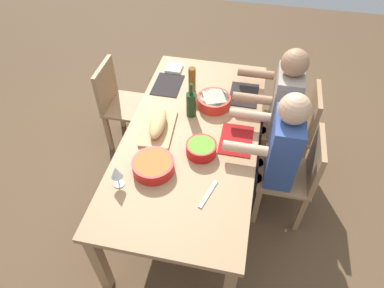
{
  "coord_description": "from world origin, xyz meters",
  "views": [
    {
      "loc": [
        -1.77,
        -0.37,
        2.51
      ],
      "look_at": [
        0.0,
        0.0,
        0.63
      ],
      "focal_mm": 32.2,
      "sensor_mm": 36.0,
      "label": 1
    }
  ],
  "objects": [
    {
      "name": "ground_plane",
      "position": [
        0.0,
        0.0,
        0.0
      ],
      "size": [
        8.0,
        8.0,
        0.0
      ],
      "primitive_type": "plane",
      "color": "brown"
    },
    {
      "name": "carving_knife",
      "position": [
        -0.51,
        -0.21,
        0.74
      ],
      "size": [
        0.23,
        0.09,
        0.01
      ],
      "primitive_type": "cube",
      "rotation": [
        0.0,
        0.0,
        2.85
      ],
      "color": "silver",
      "rests_on": "dining_table"
    },
    {
      "name": "serving_bowl_fruit",
      "position": [
        -0.39,
        0.18,
        0.79
      ],
      "size": [
        0.28,
        0.28,
        0.08
      ],
      "color": "red",
      "rests_on": "dining_table"
    },
    {
      "name": "chair_near_center",
      "position": [
        0.0,
        -0.81,
        0.48
      ],
      "size": [
        0.4,
        0.4,
        0.85
      ],
      "color": "#A87F56",
      "rests_on": "ground_plane"
    },
    {
      "name": "cutting_board",
      "position": [
        -0.01,
        0.25,
        0.75
      ],
      "size": [
        0.41,
        0.25,
        0.02
      ],
      "primitive_type": "cube",
      "rotation": [
        0.0,
        0.0,
        0.07
      ],
      "color": "tan",
      "rests_on": "dining_table"
    },
    {
      "name": "chair_far_right",
      "position": [
        0.54,
        0.81,
        0.48
      ],
      "size": [
        0.4,
        0.4,
        0.85
      ],
      "color": "#A87F56",
      "rests_on": "ground_plane"
    },
    {
      "name": "serving_bowl_pasta",
      "position": [
        0.35,
        -0.1,
        0.79
      ],
      "size": [
        0.26,
        0.26,
        0.09
      ],
      "color": "red",
      "rests_on": "dining_table"
    },
    {
      "name": "diner_near_right",
      "position": [
        0.54,
        -0.62,
        0.7
      ],
      "size": [
        0.41,
        0.53,
        1.2
      ],
      "color": "#2D2D38",
      "rests_on": "ground_plane"
    },
    {
      "name": "placemat_near_right",
      "position": [
        0.54,
        -0.33,
        0.74
      ],
      "size": [
        0.32,
        0.23,
        0.01
      ],
      "primitive_type": "cube",
      "color": "black",
      "rests_on": "dining_table"
    },
    {
      "name": "diner_near_center",
      "position": [
        0.0,
        -0.62,
        0.7
      ],
      "size": [
        0.41,
        0.53,
        1.2
      ],
      "color": "#2D2D38",
      "rests_on": "ground_plane"
    },
    {
      "name": "beer_bottle",
      "position": [
        0.5,
        0.11,
        0.85
      ],
      "size": [
        0.06,
        0.06,
        0.22
      ],
      "primitive_type": "cylinder",
      "color": "brown",
      "rests_on": "dining_table"
    },
    {
      "name": "bread_loaf",
      "position": [
        -0.01,
        0.25,
        0.81
      ],
      "size": [
        0.33,
        0.13,
        0.09
      ],
      "primitive_type": "ellipsoid",
      "rotation": [
        0.0,
        0.0,
        0.07
      ],
      "color": "tan",
      "rests_on": "cutting_board"
    },
    {
      "name": "serving_bowl_salad",
      "position": [
        -0.18,
        -0.1,
        0.79
      ],
      "size": [
        0.21,
        0.21,
        0.09
      ],
      "color": "red",
      "rests_on": "dining_table"
    },
    {
      "name": "dining_table",
      "position": [
        0.0,
        0.0,
        0.66
      ],
      "size": [
        1.95,
        0.97,
        0.74
      ],
      "color": "#A87F56",
      "rests_on": "ground_plane"
    },
    {
      "name": "placemat_far_right",
      "position": [
        0.54,
        0.33,
        0.74
      ],
      "size": [
        0.32,
        0.23,
        0.01
      ],
      "primitive_type": "cube",
      "color": "black",
      "rests_on": "dining_table"
    },
    {
      "name": "wine_glass",
      "position": [
        -0.55,
        0.36,
        0.86
      ],
      "size": [
        0.08,
        0.08,
        0.17
      ],
      "color": "silver",
      "rests_on": "dining_table"
    },
    {
      "name": "chair_near_right",
      "position": [
        0.54,
        -0.81,
        0.48
      ],
      "size": [
        0.4,
        0.4,
        0.85
      ],
      "color": "#A87F56",
      "rests_on": "ground_plane"
    },
    {
      "name": "placemat_near_center",
      "position": [
        0.0,
        -0.33,
        0.74
      ],
      "size": [
        0.32,
        0.23,
        0.01
      ],
      "primitive_type": "cube",
      "color": "maroon",
      "rests_on": "dining_table"
    },
    {
      "name": "wine_bottle",
      "position": [
        0.2,
        0.05,
        0.85
      ],
      "size": [
        0.08,
        0.08,
        0.29
      ],
      "color": "#193819",
      "rests_on": "dining_table"
    },
    {
      "name": "napkin_stack",
      "position": [
        0.78,
        0.33,
        0.75
      ],
      "size": [
        0.14,
        0.14,
        0.02
      ],
      "primitive_type": "cube",
      "rotation": [
        0.0,
        0.0,
        0.0
      ],
      "color": "white",
      "rests_on": "dining_table"
    }
  ]
}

